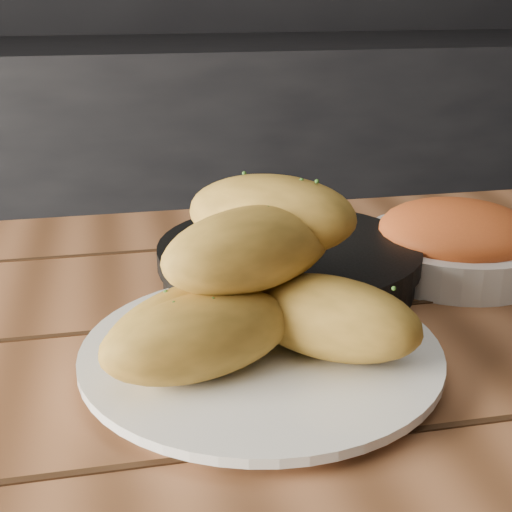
{
  "coord_description": "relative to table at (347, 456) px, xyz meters",
  "views": [
    {
      "loc": [
        -0.33,
        -0.2,
        1.05
      ],
      "look_at": [
        -0.22,
        0.33,
        0.84
      ],
      "focal_mm": 50.0,
      "sensor_mm": 36.0,
      "label": 1
    }
  ],
  "objects": [
    {
      "name": "bowl",
      "position": [
        0.18,
        0.18,
        0.13
      ],
      "size": [
        0.2,
        0.2,
        0.07
      ],
      "color": "white",
      "rests_on": "table"
    },
    {
      "name": "plate",
      "position": [
        -0.08,
        0.01,
        0.1
      ],
      "size": [
        0.3,
        0.3,
        0.02
      ],
      "color": "silver",
      "rests_on": "table"
    },
    {
      "name": "table",
      "position": [
        0.0,
        0.0,
        0.0
      ],
      "size": [
        1.57,
        0.91,
        0.75
      ],
      "color": "brown",
      "rests_on": "ground"
    },
    {
      "name": "skillet",
      "position": [
        -0.01,
        0.17,
        0.12
      ],
      "size": [
        0.39,
        0.27,
        0.05
      ],
      "color": "black",
      "rests_on": "table"
    },
    {
      "name": "bread_rolls",
      "position": [
        -0.09,
        0.01,
        0.16
      ],
      "size": [
        0.27,
        0.23,
        0.14
      ],
      "color": "gold",
      "rests_on": "plate"
    },
    {
      "name": "counter",
      "position": [
        0.15,
        1.41,
        -0.21
      ],
      "size": [
        2.8,
        0.6,
        0.9
      ],
      "primitive_type": "cube",
      "color": "black",
      "rests_on": "ground"
    }
  ]
}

